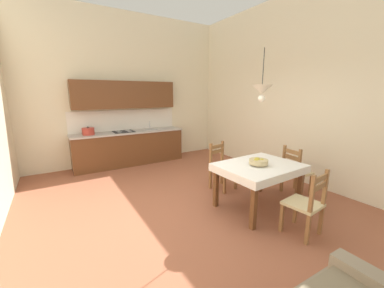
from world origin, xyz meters
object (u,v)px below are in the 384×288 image
kitchen_cabinetry (128,133)px  pendant_lamp (262,90)px  dining_chair_window_side (296,172)px  dining_chair_camera_side (306,204)px  dining_table (259,172)px  dining_chair_kitchen_side (222,167)px  fruit_bowl (258,162)px

kitchen_cabinetry → pendant_lamp: (1.12, -3.52, 1.08)m
dining_chair_window_side → dining_chair_camera_side: bearing=-140.0°
dining_chair_window_side → dining_chair_camera_side: same height
dining_table → dining_chair_camera_side: size_ratio=1.45×
dining_chair_window_side → pendant_lamp: (-0.98, 0.07, 1.49)m
dining_chair_kitchen_side → fruit_bowl: 1.04m
dining_chair_camera_side → kitchen_cabinetry: bearing=103.1°
dining_table → pendant_lamp: 1.31m
dining_chair_window_side → dining_chair_kitchen_side: bearing=136.9°
dining_chair_kitchen_side → dining_chair_camera_side: same height
kitchen_cabinetry → dining_chair_kitchen_side: (1.08, -2.64, -0.41)m
kitchen_cabinetry → dining_chair_camera_side: size_ratio=3.10×
kitchen_cabinetry → dining_table: kitchen_cabinetry is taller
fruit_bowl → dining_chair_window_side: bearing=1.3°
fruit_bowl → pendant_lamp: size_ratio=0.37×
dining_table → pendant_lamp: size_ratio=1.67×
kitchen_cabinetry → dining_chair_kitchen_side: bearing=-67.7°
kitchen_cabinetry → pendant_lamp: 3.85m
dining_chair_kitchen_side → pendant_lamp: (0.04, -0.88, 1.49)m
dining_chair_camera_side → fruit_bowl: dining_chair_camera_side is taller
kitchen_cabinetry → dining_chair_camera_side: 4.61m
kitchen_cabinetry → pendant_lamp: bearing=-72.4°
kitchen_cabinetry → dining_chair_camera_side: bearing=-76.9°
dining_chair_kitchen_side → pendant_lamp: size_ratio=1.16×
kitchen_cabinetry → dining_chair_window_side: 4.18m
dining_table → dining_chair_window_side: dining_chair_window_side is taller
dining_table → dining_chair_window_side: (1.01, 0.00, -0.18)m
dining_chair_window_side → fruit_bowl: size_ratio=3.10×
kitchen_cabinetry → fruit_bowl: kitchen_cabinetry is taller
fruit_bowl → pendant_lamp: 1.13m
dining_chair_camera_side → fruit_bowl: (-0.00, 0.86, 0.37)m
dining_table → pendant_lamp: bearing=66.3°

